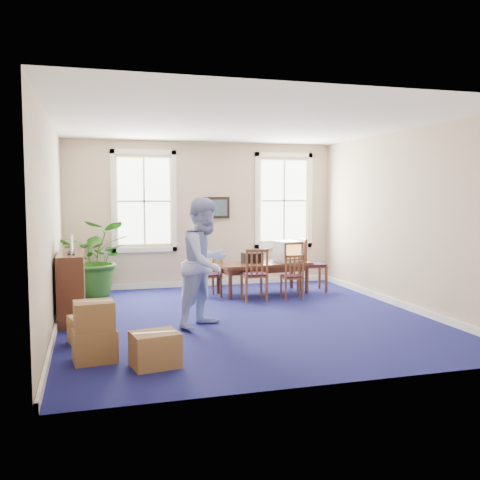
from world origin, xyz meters
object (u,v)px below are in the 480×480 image
object	(u,v)px
man	(206,263)
chair_near_left	(254,274)
conference_table	(263,278)
crt_tv	(288,251)
credenza	(72,286)
potted_plant	(96,258)
cardboard_boxes	(111,327)

from	to	relation	value
man	chair_near_left	bearing A→B (deg)	11.10
conference_table	chair_near_left	distance (m)	0.78
crt_tv	chair_near_left	xyz separation A→B (m)	(-0.95, -0.69, -0.35)
conference_table	credenza	size ratio (longest dim) A/B	1.34
crt_tv	man	distance (m)	3.30
potted_plant	cardboard_boxes	bearing A→B (deg)	-88.58
chair_near_left	credenza	bearing A→B (deg)	14.35
conference_table	chair_near_left	world-z (taller)	chair_near_left
crt_tv	cardboard_boxes	world-z (taller)	crt_tv
conference_table	cardboard_boxes	world-z (taller)	cardboard_boxes
credenza	potted_plant	world-z (taller)	potted_plant
chair_near_left	cardboard_boxes	distance (m)	4.07
crt_tv	cardboard_boxes	size ratio (longest dim) A/B	0.37
crt_tv	cardboard_boxes	bearing A→B (deg)	-147.32
conference_table	cardboard_boxes	bearing A→B (deg)	-138.64
credenza	potted_plant	distance (m)	2.09
cardboard_boxes	credenza	bearing A→B (deg)	103.18
man	potted_plant	distance (m)	3.43
conference_table	man	bearing A→B (deg)	-133.04
credenza	cardboard_boxes	distance (m)	2.31
credenza	man	bearing A→B (deg)	-25.94
conference_table	man	xyz separation A→B (m)	(-1.71, -2.34, 0.68)
crt_tv	potted_plant	size ratio (longest dim) A/B	0.33
crt_tv	cardboard_boxes	xyz separation A→B (m)	(-3.77, -3.64, -0.47)
conference_table	potted_plant	xyz separation A→B (m)	(-3.31, 0.69, 0.45)
credenza	cardboard_boxes	size ratio (longest dim) A/B	1.03
cardboard_boxes	man	bearing A→B (deg)	39.99
chair_near_left	credenza	size ratio (longest dim) A/B	0.72
crt_tv	credenza	bearing A→B (deg)	-173.35
credenza	potted_plant	xyz separation A→B (m)	(0.42, 2.04, 0.21)
man	potted_plant	bearing A→B (deg)	76.83
conference_table	credenza	bearing A→B (deg)	-167.05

